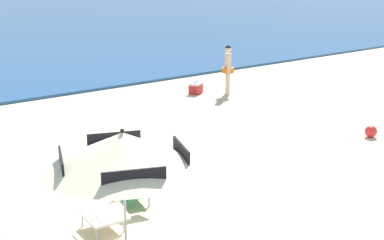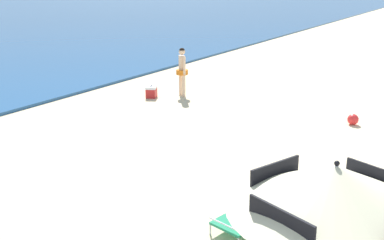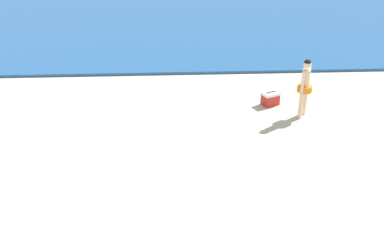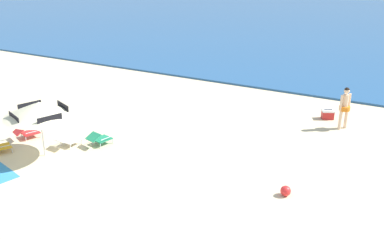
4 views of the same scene
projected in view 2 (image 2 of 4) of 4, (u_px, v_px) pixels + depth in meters
beach_umbrella_striped_main at (334, 189)px, 4.83m from camera, size 3.35×3.35×2.05m
lounge_chair_beside_umbrella at (241, 223)px, 6.97m from camera, size 0.73×0.98×0.51m
person_standing_near_shore at (182, 68)px, 15.85m from camera, size 0.42×0.43×1.72m
cooler_box at (151, 92)px, 15.86m from camera, size 0.60×0.53×0.43m
beach_ball at (353, 119)px, 12.74m from camera, size 0.31×0.31×0.31m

